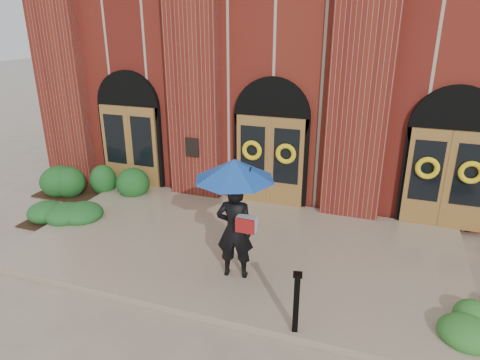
% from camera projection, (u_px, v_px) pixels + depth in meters
% --- Properties ---
extents(ground, '(90.00, 90.00, 0.00)m').
position_uv_depth(ground, '(237.00, 252.00, 9.98)').
color(ground, gray).
rests_on(ground, ground).
extents(landing, '(10.00, 5.30, 0.15)m').
position_uv_depth(landing, '(239.00, 246.00, 10.08)').
color(landing, gray).
rests_on(landing, ground).
extents(church_building, '(16.20, 12.53, 7.00)m').
position_uv_depth(church_building, '(313.00, 63.00, 16.49)').
color(church_building, maroon).
rests_on(church_building, ground).
extents(man_with_umbrella, '(1.82, 1.82, 2.51)m').
position_uv_depth(man_with_umbrella, '(235.00, 196.00, 8.23)').
color(man_with_umbrella, black).
rests_on(man_with_umbrella, landing).
extents(metal_post, '(0.18, 0.18, 1.12)m').
position_uv_depth(metal_post, '(296.00, 301.00, 7.05)').
color(metal_post, black).
rests_on(metal_post, landing).
extents(hedge_wall_left, '(3.42, 1.37, 0.88)m').
position_uv_depth(hedge_wall_left, '(97.00, 182.00, 13.05)').
color(hedge_wall_left, '#194B1B').
rests_on(hedge_wall_left, ground).
extents(hedge_front_left, '(1.45, 1.24, 0.51)m').
position_uv_depth(hedge_front_left, '(58.00, 212.00, 11.47)').
color(hedge_front_left, '#1B4E1E').
rests_on(hedge_front_left, ground).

